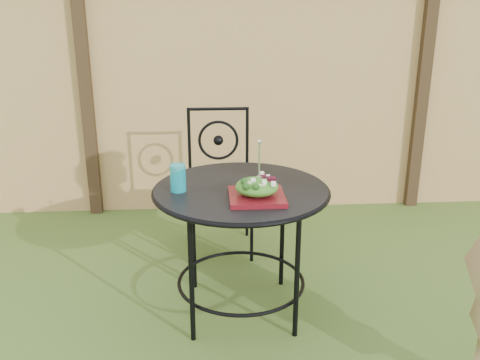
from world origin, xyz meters
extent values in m
cube|color=#DFB16E|center=(0.00, 2.20, 0.90)|extent=(8.00, 0.05, 1.80)
cube|color=black|center=(-1.30, 2.15, 0.95)|extent=(0.09, 0.09, 1.90)
cube|color=black|center=(1.30, 2.15, 0.95)|extent=(0.09, 0.09, 1.90)
cylinder|color=black|center=(-0.23, 0.65, 0.71)|extent=(0.90, 0.90, 0.02)
torus|color=black|center=(-0.23, 0.65, 0.71)|extent=(0.92, 0.92, 0.02)
torus|color=black|center=(-0.23, 0.65, 0.18)|extent=(0.70, 0.70, 0.02)
cylinder|color=black|center=(0.03, 0.91, 0.35)|extent=(0.03, 0.03, 0.71)
cylinder|color=black|center=(-0.49, 0.91, 0.35)|extent=(0.03, 0.03, 0.71)
cylinder|color=black|center=(-0.49, 0.38, 0.35)|extent=(0.03, 0.03, 0.71)
cylinder|color=black|center=(0.03, 0.38, 0.35)|extent=(0.03, 0.03, 0.71)
cube|color=black|center=(-0.32, 1.42, 0.45)|extent=(0.46, 0.46, 0.03)
cylinder|color=black|center=(-0.32, 1.63, 0.94)|extent=(0.42, 0.02, 0.02)
torus|color=black|center=(-0.32, 1.63, 0.72)|extent=(0.28, 0.02, 0.28)
cylinder|color=black|center=(-0.52, 1.22, 0.22)|extent=(0.02, 0.02, 0.44)
cylinder|color=black|center=(-0.12, 1.22, 0.22)|extent=(0.02, 0.02, 0.44)
cylinder|color=black|center=(-0.52, 1.62, 0.22)|extent=(0.02, 0.02, 0.44)
cylinder|color=black|center=(-0.12, 1.62, 0.22)|extent=(0.02, 0.02, 0.44)
cylinder|color=black|center=(-0.52, 1.63, 0.70)|extent=(0.02, 0.02, 0.50)
cylinder|color=black|center=(-0.12, 1.63, 0.70)|extent=(0.02, 0.02, 0.50)
cube|color=#510B14|center=(-0.16, 0.48, 0.74)|extent=(0.27, 0.27, 0.02)
ellipsoid|color=#235614|center=(-0.16, 0.48, 0.79)|extent=(0.21, 0.21, 0.08)
cylinder|color=silver|center=(-0.15, 0.48, 0.92)|extent=(0.01, 0.01, 0.18)
cylinder|color=#0D92A0|center=(-0.55, 0.62, 0.79)|extent=(0.08, 0.08, 0.14)
camera|label=1|loc=(-0.40, -1.95, 1.66)|focal=40.00mm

